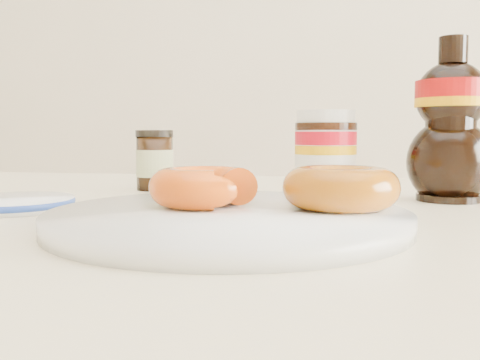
% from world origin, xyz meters
% --- Properties ---
extents(dining_table, '(1.40, 0.90, 0.75)m').
position_xyz_m(dining_table, '(0.00, 0.10, 0.67)').
color(dining_table, beige).
rests_on(dining_table, ground).
extents(plate, '(0.30, 0.30, 0.01)m').
position_xyz_m(plate, '(-0.07, 0.02, 0.76)').
color(plate, white).
rests_on(plate, dining_table).
extents(donut_bitten, '(0.12, 0.12, 0.03)m').
position_xyz_m(donut_bitten, '(-0.10, 0.04, 0.78)').
color(donut_bitten, '#DC4F0C').
rests_on(donut_bitten, plate).
extents(donut_whole, '(0.12, 0.12, 0.03)m').
position_xyz_m(donut_whole, '(0.02, 0.05, 0.78)').
color(donut_whole, '#8F5109').
rests_on(donut_whole, plate).
extents(nutella_jar, '(0.07, 0.07, 0.10)m').
position_xyz_m(nutella_jar, '(-0.00, 0.25, 0.81)').
color(nutella_jar, white).
rests_on(nutella_jar, dining_table).
extents(syrup_bottle, '(0.11, 0.10, 0.18)m').
position_xyz_m(syrup_bottle, '(0.14, 0.24, 0.84)').
color(syrup_bottle, black).
rests_on(syrup_bottle, dining_table).
extents(dark_jar, '(0.05, 0.05, 0.08)m').
position_xyz_m(dark_jar, '(-0.23, 0.29, 0.79)').
color(dark_jar, black).
rests_on(dark_jar, dining_table).
extents(blue_rim_saucer, '(0.12, 0.12, 0.01)m').
position_xyz_m(blue_rim_saucer, '(-0.31, 0.08, 0.76)').
color(blue_rim_saucer, white).
rests_on(blue_rim_saucer, dining_table).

